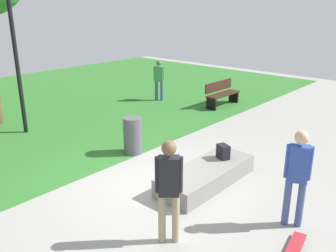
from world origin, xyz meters
The scene contains 10 objects.
ground_plane centered at (0.00, 0.00, 0.00)m, with size 28.00×28.00×0.00m, color gray.
concrete_ledge centered at (0.84, -0.90, 0.19)m, with size 2.43×0.90×0.39m, color gray.
backpack_on_ledge centered at (1.44, -0.91, 0.55)m, with size 0.28×0.20×0.32m, color black.
skater_performing_trick centered at (0.58, -2.90, 1.02)m, with size 0.32×0.40×1.74m.
skater_watching centered at (-1.17, -1.61, 1.02)m, with size 0.36×0.37×1.74m.
skateboard_by_ledge centered at (-0.05, -3.23, 0.06)m, with size 0.82×0.34×0.08m.
park_bench_by_oak centered at (6.30, 2.35, 0.48)m, with size 1.61×0.50×0.91m.
lamp_post centered at (-0.10, 5.05, 2.86)m, with size 0.28×0.28×4.77m.
trash_bin centered at (0.95, 1.49, 0.47)m, with size 0.48×0.48×0.95m, color #4C4C51.
pedestrian_with_backpack centered at (5.34, 4.65, 0.94)m, with size 0.44×0.43×1.58m.
Camera 1 is at (-4.85, -4.87, 3.64)m, focal length 38.42 mm.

